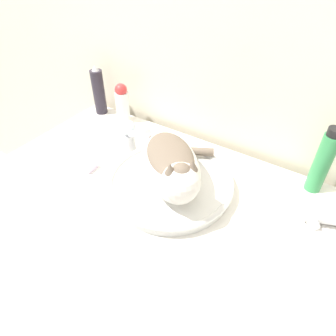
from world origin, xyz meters
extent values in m
cube|color=beige|center=(0.00, 0.58, 1.20)|extent=(8.00, 0.05, 2.40)
cube|color=white|center=(0.00, 0.26, 0.41)|extent=(1.14, 0.52, 0.82)
cylinder|color=silver|center=(0.03, 0.22, 0.84)|extent=(0.38, 0.38, 0.04)
torus|color=silver|center=(0.03, 0.22, 0.86)|extent=(0.40, 0.40, 0.02)
ellipsoid|color=silver|center=(0.03, 0.22, 0.93)|extent=(0.34, 0.34, 0.12)
ellipsoid|color=#6B5B4C|center=(0.03, 0.22, 0.96)|extent=(0.26, 0.26, 0.05)
sphere|color=silver|center=(0.12, 0.13, 0.97)|extent=(0.10, 0.10, 0.10)
sphere|color=#6B5B4C|center=(0.12, 0.13, 1.00)|extent=(0.06, 0.06, 0.06)
cone|color=#6B5B4C|center=(0.10, 0.11, 1.02)|extent=(0.03, 0.03, 0.03)
cone|color=#6B5B4C|center=(0.14, 0.15, 1.02)|extent=(0.03, 0.03, 0.03)
cylinder|color=#6B5B4C|center=(0.00, 0.36, 0.88)|extent=(0.18, 0.12, 0.03)
cylinder|color=silver|center=(-0.20, 0.31, 0.86)|extent=(0.04, 0.04, 0.08)
cylinder|color=silver|center=(-0.14, 0.29, 0.94)|extent=(0.14, 0.07, 0.10)
sphere|color=silver|center=(-0.20, 0.31, 0.93)|extent=(0.05, 0.05, 0.05)
cylinder|color=#338C4C|center=(0.40, 0.47, 0.92)|extent=(0.05, 0.05, 0.20)
cylinder|color=black|center=(0.40, 0.47, 1.04)|extent=(0.04, 0.04, 0.02)
cylinder|color=silver|center=(-0.37, 0.47, 0.89)|extent=(0.05, 0.05, 0.13)
sphere|color=red|center=(-0.37, 0.47, 0.96)|extent=(0.05, 0.05, 0.05)
cylinder|color=#28232D|center=(-0.50, 0.47, 0.92)|extent=(0.05, 0.05, 0.19)
cone|color=#B7B7BC|center=(-0.50, 0.47, 1.02)|extent=(0.03, 0.03, 0.02)
cylinder|color=silver|center=(0.45, 0.05, 0.84)|extent=(0.16, 0.07, 0.03)
cylinder|color=silver|center=(0.47, 0.36, 0.86)|extent=(0.16, 0.12, 0.08)
cylinder|color=silver|center=(0.43, 0.34, 0.84)|extent=(0.06, 0.10, 0.03)
cube|color=silver|center=(-0.28, 0.16, 0.83)|extent=(0.08, 0.05, 0.02)
camera|label=1|loc=(0.40, -0.36, 1.49)|focal=32.00mm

